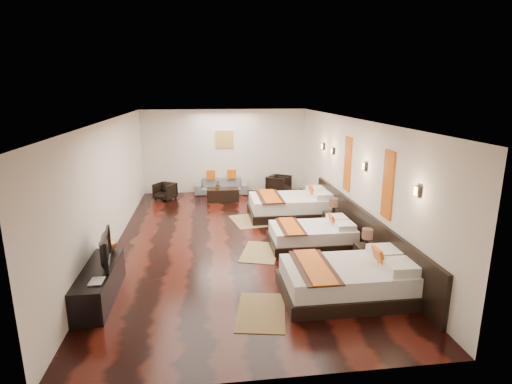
{
  "coord_description": "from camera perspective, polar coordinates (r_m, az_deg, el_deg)",
  "views": [
    {
      "loc": [
        -0.68,
        -8.92,
        3.45
      ],
      "look_at": [
        0.49,
        0.2,
        1.1
      ],
      "focal_mm": 28.39,
      "sensor_mm": 36.0,
      "label": 1
    }
  ],
  "objects": [
    {
      "name": "nightstand_a",
      "position": [
        8.41,
        15.24,
        -8.35
      ],
      "size": [
        0.4,
        0.4,
        0.79
      ],
      "color": "black",
      "rests_on": "floor"
    },
    {
      "name": "nightstand_b",
      "position": [
        10.28,
        10.78,
        -3.82
      ],
      "size": [
        0.42,
        0.42,
        0.84
      ],
      "color": "black",
      "rests_on": "floor"
    },
    {
      "name": "table_plant",
      "position": [
        12.82,
        -5.38,
        1.08
      ],
      "size": [
        0.28,
        0.26,
        0.26
      ],
      "primitive_type": "imported",
      "rotation": [
        0.0,
        0.0,
        -0.3
      ],
      "color": "#296421",
      "rests_on": "coffee_table"
    },
    {
      "name": "back_wall",
      "position": [
        13.84,
        -4.45,
        5.76
      ],
      "size": [
        5.5,
        0.01,
        2.8
      ],
      "primitive_type": "cube",
      "color": "silver",
      "rests_on": "floor"
    },
    {
      "name": "tv_console",
      "position": [
        7.45,
        -21.18,
        -11.93
      ],
      "size": [
        0.5,
        1.8,
        0.55
      ],
      "primitive_type": "cube",
      "color": "black",
      "rests_on": "floor"
    },
    {
      "name": "floor",
      "position": [
        9.59,
        -2.79,
        -6.77
      ],
      "size": [
        5.5,
        9.5,
        0.01
      ],
      "primitive_type": "cube",
      "color": "black",
      "rests_on": "ground"
    },
    {
      "name": "sconce_lounge",
      "position": [
        11.83,
        9.42,
        6.36
      ],
      "size": [
        0.07,
        0.12,
        0.18
      ],
      "color": "black",
      "rests_on": "right_wall"
    },
    {
      "name": "book",
      "position": [
        6.88,
        -22.39,
        -11.61
      ],
      "size": [
        0.21,
        0.28,
        0.03
      ],
      "primitive_type": "imported",
      "rotation": [
        0.0,
        0.0,
        -0.03
      ],
      "color": "black",
      "rests_on": "tv_console"
    },
    {
      "name": "right_wall",
      "position": [
        9.78,
        13.39,
        1.83
      ],
      "size": [
        0.01,
        9.5,
        2.8
      ],
      "primitive_type": "cube",
      "color": "silver",
      "rests_on": "floor"
    },
    {
      "name": "armchair_left",
      "position": [
        13.27,
        -12.7,
        0.1
      ],
      "size": [
        0.81,
        0.81,
        0.54
      ],
      "primitive_type": "imported",
      "rotation": [
        0.0,
        0.0,
        -0.56
      ],
      "color": "black",
      "rests_on": "floor"
    },
    {
      "name": "bed_far",
      "position": [
        11.27,
        5.16,
        -1.93
      ],
      "size": [
        2.34,
        1.47,
        0.89
      ],
      "color": "black",
      "rests_on": "floor"
    },
    {
      "name": "orange_panel_a",
      "position": [
        8.0,
        18.1,
        0.98
      ],
      "size": [
        0.04,
        0.4,
        1.3
      ],
      "primitive_type": "cube",
      "color": "#D86014",
      "rests_on": "right_wall"
    },
    {
      "name": "jute_mat_mid",
      "position": [
        8.89,
        0.62,
        -8.47
      ],
      "size": [
        1.07,
        1.37,
        0.01
      ],
      "primitive_type": "cube",
      "rotation": [
        0.0,
        0.0,
        -0.3
      ],
      "color": "#93774B",
      "rests_on": "floor"
    },
    {
      "name": "armchair_right",
      "position": [
        13.64,
        3.24,
        1.02
      ],
      "size": [
        0.96,
        0.95,
        0.64
      ],
      "primitive_type": "imported",
      "rotation": [
        0.0,
        0.0,
        0.98
      ],
      "color": "black",
      "rests_on": "floor"
    },
    {
      "name": "orange_panel_b",
      "position": [
        9.99,
        12.79,
        3.88
      ],
      "size": [
        0.04,
        0.4,
        1.3
      ],
      "primitive_type": "cube",
      "color": "#D86014",
      "rests_on": "right_wall"
    },
    {
      "name": "sconce_near",
      "position": [
        7.01,
        21.79,
        0.1
      ],
      "size": [
        0.07,
        0.12,
        0.18
      ],
      "color": "black",
      "rests_on": "right_wall"
    },
    {
      "name": "bed_mid",
      "position": [
        9.26,
        8.05,
        -6.05
      ],
      "size": [
        1.9,
        1.2,
        0.73
      ],
      "color": "black",
      "rests_on": "floor"
    },
    {
      "name": "coffee_table",
      "position": [
        12.85,
        -4.69,
        -0.38
      ],
      "size": [
        1.01,
        0.53,
        0.4
      ],
      "primitive_type": "cube",
      "rotation": [
        0.0,
        0.0,
        -0.03
      ],
      "color": "black",
      "rests_on": "floor"
    },
    {
      "name": "tv",
      "position": [
        7.34,
        -20.95,
        -7.6
      ],
      "size": [
        0.27,
        0.97,
        0.55
      ],
      "primitive_type": "imported",
      "rotation": [
        0.0,
        0.0,
        1.73
      ],
      "color": "black",
      "rests_on": "tv_console"
    },
    {
      "name": "jute_mat_far",
      "position": [
        10.89,
        -1.2,
        -4.12
      ],
      "size": [
        0.96,
        1.32,
        0.01
      ],
      "primitive_type": "cube",
      "rotation": [
        0.0,
        0.0,
        0.19
      ],
      "color": "#93774B",
      "rests_on": "floor"
    },
    {
      "name": "left_wall",
      "position": [
        9.39,
        -19.88,
        0.85
      ],
      "size": [
        0.01,
        9.5,
        2.8
      ],
      "primitive_type": "cube",
      "color": "silver",
      "rests_on": "floor"
    },
    {
      "name": "bed_near",
      "position": [
        7.23,
        12.96,
        -11.96
      ],
      "size": [
        2.24,
        1.41,
        0.85
      ],
      "color": "black",
      "rests_on": "floor"
    },
    {
      "name": "figurine",
      "position": [
        7.97,
        -20.19,
        -6.63
      ],
      "size": [
        0.33,
        0.33,
        0.34
      ],
      "primitive_type": "imported",
      "rotation": [
        0.0,
        0.0,
        -0.04
      ],
      "color": "brown",
      "rests_on": "tv_console"
    },
    {
      "name": "sconce_mid",
      "position": [
        8.94,
        15.07,
        3.53
      ],
      "size": [
        0.07,
        0.12,
        0.18
      ],
      "color": "black",
      "rests_on": "right_wall"
    },
    {
      "name": "sofa",
      "position": [
        13.76,
        -4.88,
        0.85
      ],
      "size": [
        1.81,
        0.84,
        0.51
      ],
      "primitive_type": "imported",
      "rotation": [
        0.0,
        0.0,
        -0.09
      ],
      "color": "slate",
      "rests_on": "floor"
    },
    {
      "name": "ceiling",
      "position": [
        8.97,
        -3.01,
        10.16
      ],
      "size": [
        5.5,
        9.5,
        0.01
      ],
      "primitive_type": "cube",
      "color": "white",
      "rests_on": "floor"
    },
    {
      "name": "sconce_far",
      "position": [
        10.98,
        10.76,
        5.7
      ],
      "size": [
        0.07,
        0.12,
        0.18
      ],
      "color": "black",
      "rests_on": "right_wall"
    },
    {
      "name": "jute_mat_near",
      "position": [
        6.71,
        0.74,
        -16.52
      ],
      "size": [
        0.96,
        1.32,
        0.01
      ],
      "primitive_type": "cube",
      "rotation": [
        0.0,
        0.0,
        -0.19
      ],
      "color": "#93774B",
      "rests_on": "floor"
    },
    {
      "name": "headboard_panel",
      "position": [
        9.3,
        14.54,
        -4.97
      ],
      "size": [
        0.08,
        6.6,
        0.9
      ],
      "primitive_type": "cube",
      "color": "black",
      "rests_on": "floor"
    },
    {
      "name": "gold_artwork",
      "position": [
        13.77,
        -4.48,
        7.39
      ],
      "size": [
        0.6,
        0.04,
        0.6
      ],
      "primitive_type": "cube",
      "color": "#AD873F",
      "rests_on": "back_wall"
    }
  ]
}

